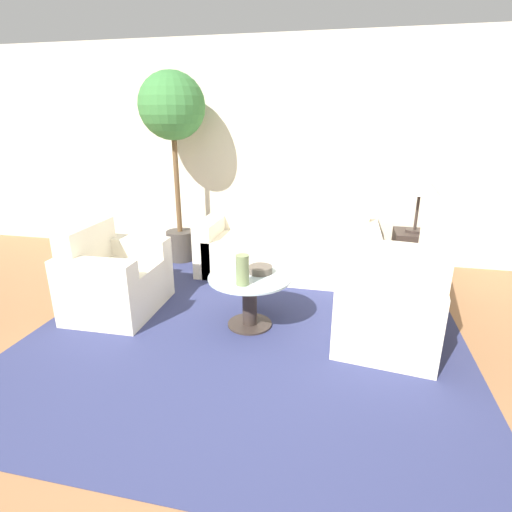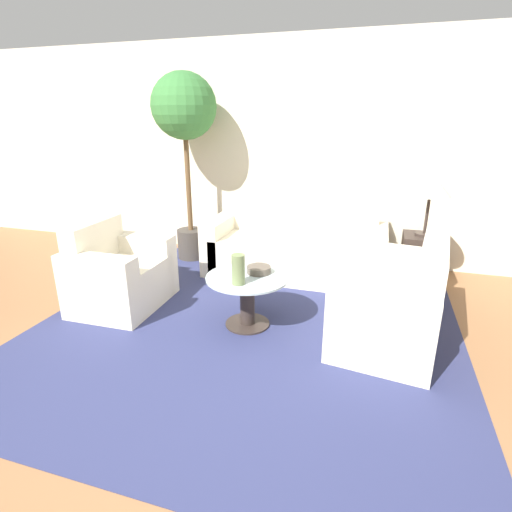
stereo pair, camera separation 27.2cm
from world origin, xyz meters
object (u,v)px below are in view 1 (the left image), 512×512
table_lamp (421,184)px  bowl (260,270)px  vase (242,270)px  coffee_table (250,294)px  loveseat (398,300)px  potted_plant (173,121)px  armchair (112,281)px  sofa_main (288,249)px

table_lamp → bowl: table_lamp is taller
bowl → vase: bearing=-107.1°
coffee_table → bowl: 0.23m
loveseat → potted_plant: potted_plant is taller
coffee_table → table_lamp: table_lamp is taller
armchair → table_lamp: bearing=-67.8°
vase → table_lamp: bearing=43.3°
armchair → potted_plant: 1.99m
sofa_main → table_lamp: (1.32, -0.12, 0.80)m
armchair → vase: (1.29, -0.20, 0.29)m
sofa_main → vase: (-0.15, -1.50, 0.29)m
coffee_table → table_lamp: bearing=39.9°
loveseat → coffee_table: bearing=-73.9°
sofa_main → armchair: size_ratio=2.20×
loveseat → table_lamp: size_ratio=2.19×
sofa_main → bowl: (-0.06, -1.22, 0.20)m
armchair → bowl: 1.39m
sofa_main → armchair: bearing=-138.0°
coffee_table → potted_plant: potted_plant is taller
armchair → potted_plant: potted_plant is taller
coffee_table → vase: size_ratio=2.83×
armchair → coffee_table: armchair is taller
potted_plant → loveseat: bearing=-27.9°
table_lamp → sofa_main: bearing=175.0°
potted_plant → vase: potted_plant is taller
armchair → table_lamp: table_lamp is taller
armchair → table_lamp: 3.10m
loveseat → coffee_table: loveseat is taller
sofa_main → bowl: bearing=-92.9°
armchair → potted_plant: size_ratio=0.40×
table_lamp → vase: size_ratio=2.51×
table_lamp → potted_plant: size_ratio=0.28×
loveseat → coffee_table: size_ratio=1.94×
loveseat → armchair: bearing=-78.9°
sofa_main → loveseat: bearing=-46.8°
coffee_table → bowl: size_ratio=3.40×
loveseat → coffee_table: (-1.21, -0.18, 0.01)m
loveseat → bowl: (-1.14, -0.07, 0.20)m
bowl → sofa_main: bearing=87.1°
armchair → loveseat: (2.52, 0.14, -0.00)m
potted_plant → vase: 2.32m
sofa_main → coffee_table: bearing=-95.7°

